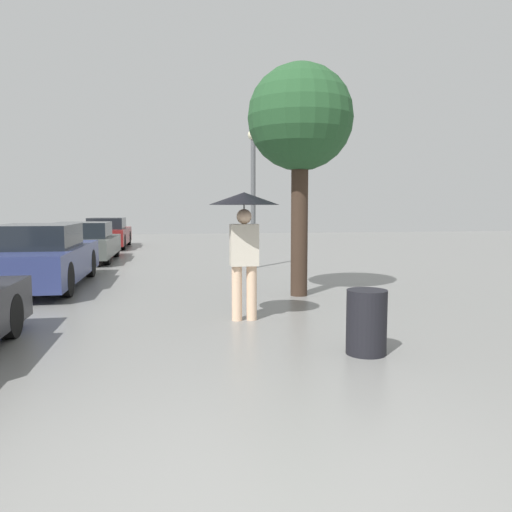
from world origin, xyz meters
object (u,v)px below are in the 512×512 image
at_px(parked_car_second, 40,258).
at_px(parked_car_farthest, 108,234).
at_px(parked_car_third, 84,243).
at_px(pedestrian, 244,220).
at_px(trash_bin, 366,322).
at_px(tree, 300,121).
at_px(street_lamp, 253,184).

bearing_deg(parked_car_second, parked_car_farthest, 89.44).
height_order(parked_car_second, parked_car_third, parked_car_second).
distance_m(parked_car_third, parked_car_farthest, 5.42).
height_order(pedestrian, parked_car_second, pedestrian).
relative_size(parked_car_second, trash_bin, 6.13).
distance_m(parked_car_third, tree, 9.12).
bearing_deg(street_lamp, tree, -88.18).
relative_size(pedestrian, street_lamp, 0.50).
relative_size(parked_car_third, trash_bin, 5.44).
height_order(tree, trash_bin, tree).
xyz_separation_m(parked_car_third, street_lamp, (4.92, -2.66, 1.73)).
distance_m(parked_car_second, parked_car_farthest, 10.62).
xyz_separation_m(parked_car_farthest, trash_bin, (4.77, -16.35, -0.22)).
height_order(parked_car_farthest, street_lamp, street_lamp).
bearing_deg(pedestrian, parked_car_farthest, 104.20).
bearing_deg(tree, parked_car_third, 125.47).
xyz_separation_m(parked_car_third, tree, (5.06, -7.10, 2.67)).
bearing_deg(parked_car_third, parked_car_farthest, 89.09).
height_order(pedestrian, parked_car_third, pedestrian).
distance_m(pedestrian, parked_car_farthest, 14.90).
xyz_separation_m(pedestrian, trash_bin, (1.12, -1.92, -1.11)).
distance_m(parked_car_second, tree, 6.03).
height_order(parked_car_second, street_lamp, street_lamp).
xyz_separation_m(pedestrian, street_lamp, (1.19, 6.34, 0.84)).
distance_m(parked_car_third, trash_bin, 11.96).
bearing_deg(tree, pedestrian, -124.97).
bearing_deg(parked_car_second, trash_bin, -49.62).
bearing_deg(parked_car_third, pedestrian, -67.47).
relative_size(parked_car_third, parked_car_farthest, 0.95).
relative_size(parked_car_second, parked_car_third, 1.13).
bearing_deg(trash_bin, street_lamp, 89.52).
relative_size(pedestrian, parked_car_farthest, 0.45).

